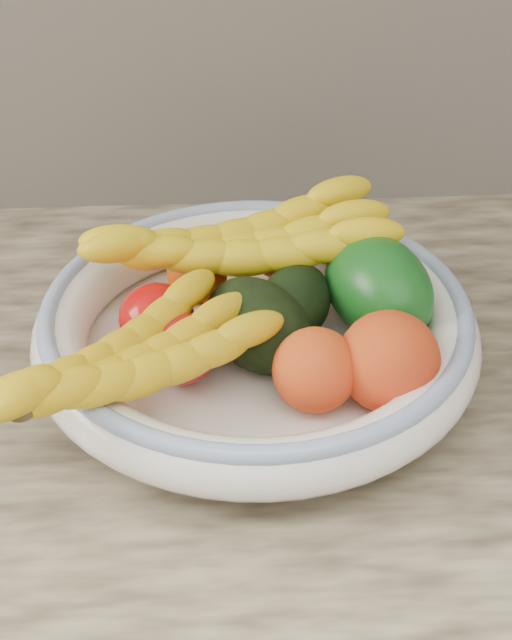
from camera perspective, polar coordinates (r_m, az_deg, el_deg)
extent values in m
cube|color=tan|center=(0.91, -0.07, -3.32)|extent=(2.44, 0.66, 0.04)
cylinder|color=white|center=(0.88, 0.00, -2.74)|extent=(0.13, 0.13, 0.02)
cylinder|color=white|center=(0.87, 0.00, -2.02)|extent=(0.32, 0.32, 0.01)
torus|color=white|center=(0.86, 0.00, -0.65)|extent=(0.39, 0.39, 0.05)
torus|color=#395FA1|center=(0.84, 0.00, 0.55)|extent=(0.37, 0.37, 0.02)
ellipsoid|color=#F15105|center=(0.92, -3.44, 2.68)|extent=(0.06, 0.06, 0.05)
ellipsoid|color=#FE5A05|center=(0.95, 1.29, 3.72)|extent=(0.05, 0.05, 0.04)
ellipsoid|color=#B9090A|center=(0.85, -5.80, 0.14)|extent=(0.07, 0.07, 0.06)
ellipsoid|color=#B51013|center=(0.82, -4.53, -1.66)|extent=(0.09, 0.09, 0.06)
ellipsoid|color=black|center=(0.84, 0.10, -0.30)|extent=(0.13, 0.13, 0.08)
ellipsoid|color=black|center=(0.86, 2.25, 1.00)|extent=(0.09, 0.11, 0.06)
ellipsoid|color=#0D4A12|center=(0.87, 7.12, 1.88)|extent=(0.15, 0.16, 0.11)
ellipsoid|color=orange|center=(0.79, 3.46, -2.91)|extent=(0.08, 0.08, 0.07)
ellipsoid|color=orange|center=(0.80, 7.73, -2.40)|extent=(0.11, 0.11, 0.08)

